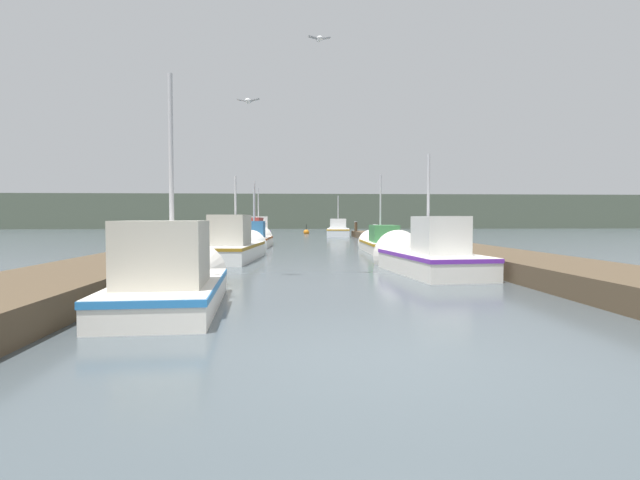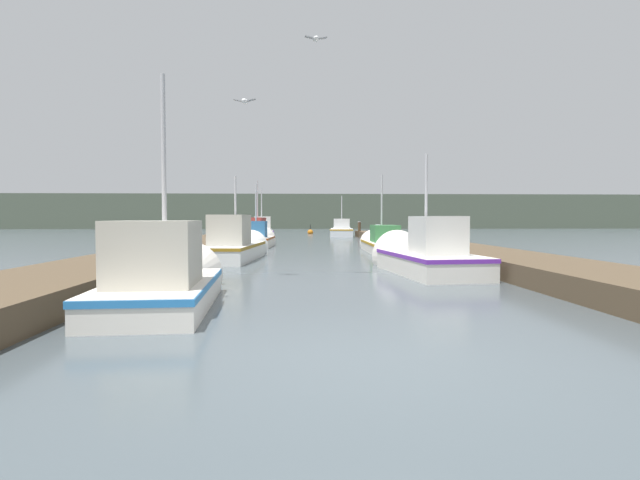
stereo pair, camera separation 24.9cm
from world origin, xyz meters
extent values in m
plane|color=#424C51|center=(0.00, 0.00, 0.00)|extent=(200.00, 200.00, 0.00)
cube|color=#4C3D2B|center=(-5.34, 16.00, 0.24)|extent=(2.47, 40.00, 0.47)
cube|color=#4C3D2B|center=(5.34, 16.00, 0.24)|extent=(2.47, 40.00, 0.47)
cube|color=#4C5647|center=(0.00, 73.75, 2.50)|extent=(120.00, 16.00, 4.99)
cube|color=silver|center=(-3.00, 3.13, 0.23)|extent=(1.82, 3.99, 0.46)
cube|color=#2A75BB|center=(-3.00, 3.13, 0.40)|extent=(1.85, 4.02, 0.10)
cone|color=silver|center=(-3.15, 5.54, 0.23)|extent=(1.56, 1.02, 1.51)
cube|color=#B2AD9E|center=(-2.97, 2.64, 0.96)|extent=(1.35, 1.65, 1.00)
cylinder|color=#B2B2B7|center=(-3.02, 3.42, 2.20)|extent=(0.08, 0.08, 3.48)
cube|color=silver|center=(2.81, 7.91, 0.29)|extent=(2.18, 4.35, 0.57)
cube|color=#672AA5|center=(2.81, 7.91, 0.51)|extent=(2.22, 4.38, 0.10)
cone|color=silver|center=(2.55, 10.38, 0.29)|extent=(1.74, 0.95, 1.67)
cube|color=silver|center=(2.86, 7.39, 1.06)|extent=(1.26, 1.44, 0.98)
cylinder|color=#B2B2B7|center=(2.77, 8.22, 1.91)|extent=(0.08, 0.08, 2.68)
cube|color=silver|center=(-3.01, 12.67, 0.29)|extent=(1.95, 5.05, 0.58)
cube|color=olive|center=(-3.01, 12.67, 0.52)|extent=(1.98, 5.08, 0.10)
cone|color=silver|center=(-2.74, 15.63, 0.29)|extent=(1.52, 1.13, 1.43)
cube|color=#B2AD9E|center=(-3.07, 12.06, 1.10)|extent=(1.35, 1.76, 1.04)
cylinder|color=#B2B2B7|center=(-2.98, 13.04, 1.80)|extent=(0.08, 0.08, 2.45)
cube|color=silver|center=(3.08, 16.79, 0.24)|extent=(1.53, 4.83, 0.47)
cube|color=#B27B11|center=(3.08, 16.79, 0.41)|extent=(1.56, 4.86, 0.10)
cone|color=silver|center=(3.15, 19.68, 0.24)|extent=(1.37, 1.01, 1.35)
cube|color=#387A42|center=(3.07, 16.20, 0.84)|extent=(1.12, 1.85, 0.73)
cylinder|color=#B2B2B7|center=(3.09, 17.15, 1.96)|extent=(0.08, 0.08, 2.98)
cube|color=silver|center=(-2.91, 20.95, 0.26)|extent=(1.89, 3.75, 0.52)
cube|color=brown|center=(-2.91, 20.95, 0.46)|extent=(1.92, 3.78, 0.10)
cone|color=silver|center=(-2.80, 23.20, 0.26)|extent=(1.66, 0.92, 1.62)
cube|color=#2D6699|center=(-2.94, 20.49, 0.94)|extent=(1.29, 1.26, 0.83)
cylinder|color=#B2B2B7|center=(-2.90, 21.22, 1.91)|extent=(0.08, 0.08, 2.77)
cube|color=silver|center=(-3.24, 25.94, 0.27)|extent=(1.82, 5.16, 0.55)
cube|color=gold|center=(-3.24, 25.94, 0.49)|extent=(1.85, 5.19, 0.10)
cone|color=silver|center=(-2.98, 29.08, 0.27)|extent=(1.43, 1.33, 1.33)
cube|color=#99332D|center=(-3.30, 25.31, 1.05)|extent=(1.27, 2.10, 1.00)
cylinder|color=#B2B2B7|center=(-3.21, 26.32, 2.20)|extent=(0.08, 0.08, 3.30)
cube|color=silver|center=(-3.24, 30.58, 0.34)|extent=(1.86, 4.78, 0.68)
cube|color=#5C2791|center=(-3.24, 30.58, 0.62)|extent=(1.89, 4.81, 0.10)
cone|color=silver|center=(-3.53, 33.39, 0.34)|extent=(1.42, 1.12, 1.32)
cube|color=silver|center=(-3.18, 30.00, 1.15)|extent=(1.29, 2.02, 0.95)
cylinder|color=#B2B2B7|center=(-3.28, 30.93, 2.17)|extent=(0.08, 0.08, 2.98)
cube|color=silver|center=(2.98, 35.86, 0.32)|extent=(2.23, 4.98, 0.65)
cube|color=#C48A1B|center=(2.98, 35.86, 0.59)|extent=(2.26, 5.01, 0.10)
cone|color=silver|center=(3.26, 38.82, 0.32)|extent=(1.79, 1.26, 1.70)
cube|color=silver|center=(2.92, 35.26, 1.06)|extent=(1.40, 1.52, 0.83)
cylinder|color=#B2B2B7|center=(3.01, 36.23, 2.02)|extent=(0.08, 0.08, 2.73)
cylinder|color=#473523|center=(-4.33, 29.13, 0.62)|extent=(0.20, 0.20, 1.23)
cylinder|color=silver|center=(-4.33, 29.13, 1.25)|extent=(0.23, 0.23, 0.04)
cylinder|color=#473523|center=(4.27, 25.28, 0.54)|extent=(0.24, 0.24, 1.09)
cylinder|color=silver|center=(4.27, 25.28, 1.11)|extent=(0.28, 0.28, 0.04)
cylinder|color=#473523|center=(4.17, 33.69, 0.60)|extent=(0.23, 0.23, 1.21)
cylinder|color=silver|center=(4.17, 33.69, 1.23)|extent=(0.26, 0.26, 0.04)
sphere|color=#BF6513|center=(0.57, 42.80, 0.15)|extent=(0.55, 0.55, 0.55)
cylinder|color=black|center=(0.57, 42.80, 0.67)|extent=(0.06, 0.06, 0.50)
ellipsoid|color=white|center=(-2.01, 7.06, 4.33)|extent=(0.19, 0.30, 0.12)
cube|color=gray|center=(-1.87, 7.03, 4.35)|extent=(0.29, 0.17, 0.07)
cube|color=gray|center=(-2.14, 7.08, 4.35)|extent=(0.29, 0.17, 0.07)
ellipsoid|color=white|center=(-0.27, 7.16, 5.89)|extent=(0.18, 0.30, 0.12)
cube|color=gray|center=(-0.14, 7.17, 5.91)|extent=(0.29, 0.15, 0.07)
cube|color=gray|center=(-0.41, 7.14, 5.91)|extent=(0.29, 0.15, 0.07)
camera|label=1|loc=(-1.00, -5.22, 1.49)|focal=28.00mm
camera|label=2|loc=(-0.76, -5.24, 1.49)|focal=28.00mm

